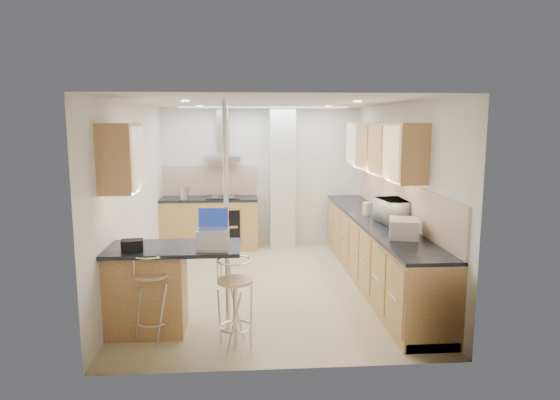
{
  "coord_description": "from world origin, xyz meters",
  "views": [
    {
      "loc": [
        -0.35,
        -6.68,
        2.26
      ],
      "look_at": [
        0.16,
        0.2,
        1.17
      ],
      "focal_mm": 32.0,
      "sensor_mm": 36.0,
      "label": 1
    }
  ],
  "objects": [
    {
      "name": "bar_stool_near",
      "position": [
        -1.3,
        -1.68,
        0.47
      ],
      "size": [
        0.41,
        0.41,
        0.94
      ],
      "primitive_type": null,
      "rotation": [
        0.0,
        0.0,
        -0.06
      ],
      "color": "tan",
      "rests_on": "ground"
    },
    {
      "name": "bread_bin",
      "position": [
        1.51,
        -1.13,
        1.03
      ],
      "size": [
        0.42,
        0.48,
        0.22
      ],
      "primitive_type": "cube",
      "rotation": [
        0.0,
        0.0,
        -0.28
      ],
      "color": "beige",
      "rests_on": "right_counter"
    },
    {
      "name": "bar_stool_end",
      "position": [
        -0.44,
        -1.89,
        0.46
      ],
      "size": [
        0.53,
        0.53,
        0.92
      ],
      "primitive_type": null,
      "rotation": [
        0.0,
        0.0,
        0.71
      ],
      "color": "tan",
      "rests_on": "ground"
    },
    {
      "name": "back_counter",
      "position": [
        -0.95,
        2.1,
        0.46
      ],
      "size": [
        1.7,
        0.63,
        0.92
      ],
      "color": "#9D663F",
      "rests_on": "ground"
    },
    {
      "name": "jar_b",
      "position": [
        1.66,
        0.5,
        0.99
      ],
      "size": [
        0.15,
        0.15,
        0.13
      ],
      "primitive_type": "cylinder",
      "rotation": [
        0.0,
        0.0,
        -0.42
      ],
      "color": "beige",
      "rests_on": "right_counter"
    },
    {
      "name": "bag",
      "position": [
        -1.49,
        -1.61,
        1.0
      ],
      "size": [
        0.24,
        0.19,
        0.12
      ],
      "primitive_type": "cube",
      "rotation": [
        0.0,
        0.0,
        0.17
      ],
      "color": "black",
      "rests_on": "peninsula"
    },
    {
      "name": "laptop",
      "position": [
        -0.67,
        -1.62,
        1.05
      ],
      "size": [
        0.33,
        0.26,
        0.22
      ],
      "primitive_type": "cube",
      "rotation": [
        0.0,
        0.0,
        -0.05
      ],
      "color": "#A4A6AC",
      "rests_on": "peninsula"
    },
    {
      "name": "kettle",
      "position": [
        -1.37,
        1.92,
        1.02
      ],
      "size": [
        0.16,
        0.16,
        0.21
      ],
      "primitive_type": "cylinder",
      "color": "#AFB2B4",
      "rests_on": "back_counter"
    },
    {
      "name": "right_counter",
      "position": [
        1.5,
        0.0,
        0.46
      ],
      "size": [
        0.63,
        4.4,
        0.92
      ],
      "color": "#9D663F",
      "rests_on": "ground"
    },
    {
      "name": "jar_c",
      "position": [
        1.58,
        -0.4,
        1.03
      ],
      "size": [
        0.18,
        0.18,
        0.21
      ],
      "primitive_type": "cylinder",
      "rotation": [
        0.0,
        0.0,
        0.32
      ],
      "color": "#B0A48D",
      "rests_on": "right_counter"
    },
    {
      "name": "jar_a",
      "position": [
        1.42,
        0.28,
        1.01
      ],
      "size": [
        0.12,
        0.12,
        0.18
      ],
      "primitive_type": "cylinder",
      "rotation": [
        0.0,
        0.0,
        0.04
      ],
      "color": "beige",
      "rests_on": "right_counter"
    },
    {
      "name": "room_shell",
      "position": [
        0.32,
        0.38,
        1.54
      ],
      "size": [
        3.64,
        4.84,
        2.51
      ],
      "color": "silver",
      "rests_on": "ground"
    },
    {
      "name": "ground",
      "position": [
        0.0,
        0.0,
        0.0
      ],
      "size": [
        4.8,
        4.8,
        0.0
      ],
      "primitive_type": "plane",
      "color": "tan",
      "rests_on": "ground"
    },
    {
      "name": "peninsula",
      "position": [
        -1.12,
        -1.45,
        0.48
      ],
      "size": [
        1.47,
        0.72,
        0.94
      ],
      "color": "#9D663F",
      "rests_on": "ground"
    },
    {
      "name": "jar_d",
      "position": [
        1.5,
        -1.21,
        0.99
      ],
      "size": [
        0.1,
        0.1,
        0.13
      ],
      "primitive_type": "cylinder",
      "rotation": [
        0.0,
        0.0,
        0.04
      ],
      "color": "white",
      "rests_on": "right_counter"
    },
    {
      "name": "microwave",
      "position": [
        1.65,
        -0.34,
        1.08
      ],
      "size": [
        0.48,
        0.64,
        0.32
      ],
      "primitive_type": "imported",
      "rotation": [
        0.0,
        0.0,
        1.72
      ],
      "color": "white",
      "rests_on": "right_counter"
    }
  ]
}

